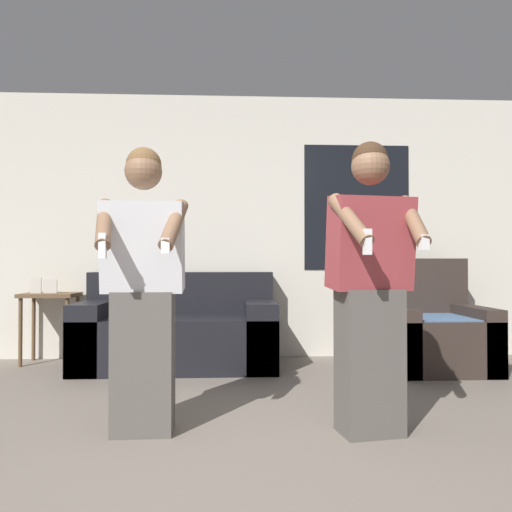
{
  "coord_description": "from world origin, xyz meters",
  "views": [
    {
      "loc": [
        -0.06,
        -1.9,
        0.96
      ],
      "look_at": [
        0.08,
        0.94,
        1.01
      ],
      "focal_mm": 35.0,
      "sensor_mm": 36.0,
      "label": 1
    }
  ],
  "objects_px": {
    "side_table": "(50,305)",
    "person_left": "(143,290)",
    "person_right": "(370,287)",
    "armchair": "(431,332)",
    "couch": "(178,333)"
  },
  "relations": [
    {
      "from": "armchair",
      "to": "person_left",
      "type": "distance_m",
      "value": 2.91
    },
    {
      "from": "couch",
      "to": "person_right",
      "type": "relative_size",
      "value": 1.09
    },
    {
      "from": "armchair",
      "to": "person_left",
      "type": "relative_size",
      "value": 0.62
    },
    {
      "from": "armchair",
      "to": "person_left",
      "type": "xyz_separation_m",
      "value": [
        -2.34,
        -1.66,
        0.49
      ]
    },
    {
      "from": "person_right",
      "to": "person_left",
      "type": "bearing_deg",
      "value": 176.42
    },
    {
      "from": "side_table",
      "to": "person_right",
      "type": "relative_size",
      "value": 0.5
    },
    {
      "from": "armchair",
      "to": "person_left",
      "type": "bearing_deg",
      "value": -144.72
    },
    {
      "from": "armchair",
      "to": "couch",
      "type": "bearing_deg",
      "value": 175.69
    },
    {
      "from": "armchair",
      "to": "person_right",
      "type": "height_order",
      "value": "person_right"
    },
    {
      "from": "armchair",
      "to": "side_table",
      "type": "relative_size",
      "value": 1.22
    },
    {
      "from": "person_right",
      "to": "armchair",
      "type": "bearing_deg",
      "value": 58.72
    },
    {
      "from": "couch",
      "to": "person_left",
      "type": "distance_m",
      "value": 1.9
    },
    {
      "from": "side_table",
      "to": "person_left",
      "type": "relative_size",
      "value": 0.51
    },
    {
      "from": "side_table",
      "to": "person_left",
      "type": "distance_m",
      "value": 2.42
    },
    {
      "from": "person_left",
      "to": "person_right",
      "type": "relative_size",
      "value": 0.98
    }
  ]
}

